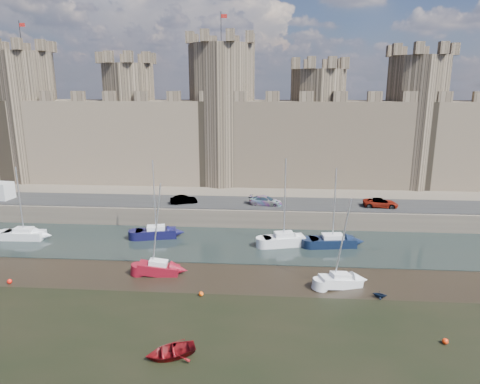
# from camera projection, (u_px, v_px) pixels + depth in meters

# --- Properties ---
(ground) EXTENTS (160.00, 160.00, 0.00)m
(ground) POSITION_uv_depth(u_px,v_px,m) (116.00, 366.00, 29.69)
(ground) COLOR black
(ground) RESTS_ON ground
(water_channel) EXTENTS (160.00, 12.00, 0.08)m
(water_channel) POSITION_uv_depth(u_px,v_px,m) (185.00, 243.00, 52.90)
(water_channel) COLOR black
(water_channel) RESTS_ON ground
(quay) EXTENTS (160.00, 60.00, 2.50)m
(quay) POSITION_uv_depth(u_px,v_px,m) (220.00, 174.00, 87.44)
(quay) COLOR #4C443A
(quay) RESTS_ON ground
(road) EXTENTS (160.00, 7.00, 0.10)m
(road) POSITION_uv_depth(u_px,v_px,m) (198.00, 202.00, 61.97)
(road) COLOR black
(road) RESTS_ON quay
(castle) EXTENTS (108.50, 11.00, 29.00)m
(castle) POSITION_uv_depth(u_px,v_px,m) (207.00, 129.00, 73.35)
(castle) COLOR #42382B
(castle) RESTS_ON quay
(car_1) EXTENTS (4.00, 2.48, 1.24)m
(car_1) POSITION_uv_depth(u_px,v_px,m) (184.00, 200.00, 60.97)
(car_1) COLOR gray
(car_1) RESTS_ON quay
(car_2) EXTENTS (4.84, 2.57, 1.34)m
(car_2) POSITION_uv_depth(u_px,v_px,m) (266.00, 201.00, 60.21)
(car_2) COLOR gray
(car_2) RESTS_ON quay
(car_3) EXTENTS (4.83, 2.49, 1.30)m
(car_3) POSITION_uv_depth(u_px,v_px,m) (381.00, 203.00, 59.17)
(car_3) COLOR gray
(car_3) RESTS_ON quay
(sailboat_0) EXTENTS (5.01, 2.07, 9.27)m
(sailboat_0) POSITION_uv_depth(u_px,v_px,m) (24.00, 234.00, 53.98)
(sailboat_0) COLOR silver
(sailboat_0) RESTS_ON ground
(sailboat_1) EXTENTS (5.34, 3.08, 10.06)m
(sailboat_1) POSITION_uv_depth(u_px,v_px,m) (156.00, 232.00, 54.39)
(sailboat_1) COLOR black
(sailboat_1) RESTS_ON ground
(sailboat_2) EXTENTS (5.28, 3.09, 10.70)m
(sailboat_2) POSITION_uv_depth(u_px,v_px,m) (284.00, 240.00, 51.71)
(sailboat_2) COLOR silver
(sailboat_2) RESTS_ON ground
(sailboat_3) EXTENTS (5.71, 2.83, 9.61)m
(sailboat_3) POSITION_uv_depth(u_px,v_px,m) (332.00, 241.00, 51.49)
(sailboat_3) COLOR black
(sailboat_3) RESTS_ON ground
(sailboat_4) EXTENTS (4.26, 1.92, 9.71)m
(sailboat_4) POSITION_uv_depth(u_px,v_px,m) (159.00, 268.00, 43.99)
(sailboat_4) COLOR maroon
(sailboat_4) RESTS_ON ground
(sailboat_5) EXTENTS (4.42, 2.81, 8.90)m
(sailboat_5) POSITION_uv_depth(u_px,v_px,m) (340.00, 280.00, 41.31)
(sailboat_5) COLOR silver
(sailboat_5) RESTS_ON ground
(dinghy_4) EXTENTS (4.23, 3.64, 0.74)m
(dinghy_4) POSITION_uv_depth(u_px,v_px,m) (170.00, 353.00, 30.61)
(dinghy_4) COLOR maroon
(dinghy_4) RESTS_ON ground
(dinghy_7) EXTENTS (1.49, 1.36, 0.67)m
(dinghy_7) POSITION_uv_depth(u_px,v_px,m) (380.00, 294.00, 39.19)
(dinghy_7) COLOR black
(dinghy_7) RESTS_ON ground
(buoy_1) EXTENTS (0.47, 0.47, 0.47)m
(buoy_1) POSITION_uv_depth(u_px,v_px,m) (10.00, 281.00, 42.03)
(buoy_1) COLOR #FD170B
(buoy_1) RESTS_ON ground
(buoy_3) EXTENTS (0.46, 0.46, 0.46)m
(buoy_3) POSITION_uv_depth(u_px,v_px,m) (201.00, 294.00, 39.54)
(buoy_3) COLOR #EB4C0A
(buoy_3) RESTS_ON ground
(buoy_5) EXTENTS (0.47, 0.47, 0.47)m
(buoy_5) POSITION_uv_depth(u_px,v_px,m) (445.00, 341.00, 32.21)
(buoy_5) COLOR red
(buoy_5) RESTS_ON ground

